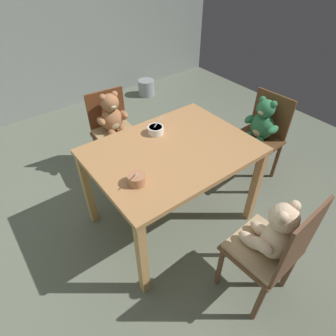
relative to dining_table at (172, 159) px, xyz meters
The scene contains 8 objects.
ground_plane 0.68m from the dining_table, ahead, with size 5.20×5.20×0.04m.
dining_table is the anchor object (origin of this frame).
teddy_chair_near_front 0.87m from the dining_table, 85.33° to the right, with size 0.42×0.40×0.92m.
teddy_chair_far_center 0.87m from the dining_table, 91.56° to the left, with size 0.44×0.44×0.85m.
teddy_chair_near_right 1.03m from the dining_table, ahead, with size 0.45×0.45×0.84m.
porridge_bowl_white_far_center 0.27m from the dining_table, 83.79° to the left, with size 0.13×0.12×0.12m.
porridge_bowl_terracotta_near_left 0.44m from the dining_table, 159.52° to the right, with size 0.11×0.11×0.12m.
metal_pail 2.52m from the dining_table, 61.05° to the left, with size 0.24×0.24×0.23m, color #93969B.
Camera 1 is at (-1.02, -1.28, 1.96)m, focal length 30.35 mm.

